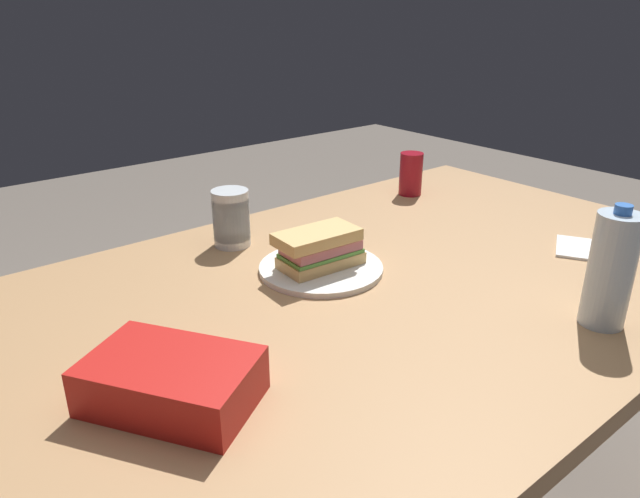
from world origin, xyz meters
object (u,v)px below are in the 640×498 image
(dining_table, at_px, (356,325))
(paper_plate, at_px, (320,268))
(water_bottle_tall, at_px, (611,270))
(plastic_cup_stack, at_px, (231,218))
(sandwich, at_px, (319,248))
(chip_bag, at_px, (172,381))
(soda_can_red, at_px, (411,174))

(dining_table, relative_size, paper_plate, 6.82)
(water_bottle_tall, xyz_separation_m, plastic_cup_stack, (0.31, -0.72, -0.04))
(water_bottle_tall, bearing_deg, sandwich, -62.69)
(chip_bag, xyz_separation_m, water_bottle_tall, (-0.68, 0.27, 0.07))
(soda_can_red, xyz_separation_m, plastic_cup_stack, (0.61, 0.01, 0.00))
(dining_table, relative_size, plastic_cup_stack, 13.46)
(soda_can_red, bearing_deg, plastic_cup_stack, 0.57)
(water_bottle_tall, bearing_deg, dining_table, -56.94)
(soda_can_red, distance_m, water_bottle_tall, 0.78)
(sandwich, bearing_deg, soda_can_red, -155.54)
(soda_can_red, relative_size, chip_bag, 0.53)
(paper_plate, relative_size, plastic_cup_stack, 1.97)
(dining_table, xyz_separation_m, sandwich, (0.01, -0.11, 0.13))
(paper_plate, bearing_deg, sandwich, 22.98)
(paper_plate, height_order, chip_bag, chip_bag)
(sandwich, bearing_deg, chip_bag, 25.43)
(chip_bag, height_order, water_bottle_tall, water_bottle_tall)
(sandwich, bearing_deg, paper_plate, -157.02)
(sandwich, distance_m, plastic_cup_stack, 0.25)
(water_bottle_tall, relative_size, plastic_cup_stack, 1.66)
(dining_table, distance_m, chip_bag, 0.46)
(paper_plate, xyz_separation_m, sandwich, (0.00, 0.00, 0.05))
(water_bottle_tall, bearing_deg, plastic_cup_stack, -66.92)
(paper_plate, bearing_deg, dining_table, 91.38)
(dining_table, bearing_deg, water_bottle_tall, 123.06)
(chip_bag, bearing_deg, paper_plate, -96.92)
(chip_bag, bearing_deg, sandwich, -96.90)
(chip_bag, height_order, plastic_cup_stack, plastic_cup_stack)
(paper_plate, bearing_deg, plastic_cup_stack, -75.09)
(sandwich, height_order, chip_bag, sandwich)
(dining_table, xyz_separation_m, water_bottle_tall, (-0.24, 0.37, 0.18))
(plastic_cup_stack, bearing_deg, chip_bag, 50.24)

